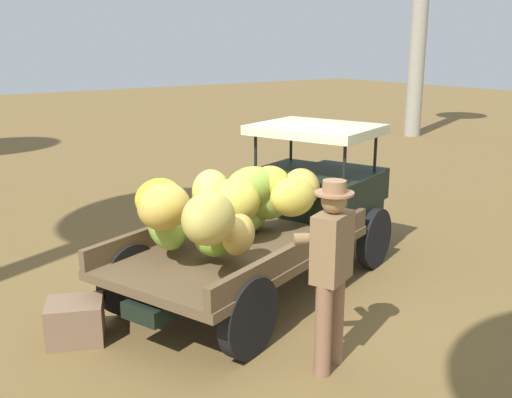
% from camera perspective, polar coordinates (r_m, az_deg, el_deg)
% --- Properties ---
extents(ground_plane, '(60.00, 60.00, 0.00)m').
position_cam_1_polar(ground_plane, '(6.85, -0.60, -9.92)').
color(ground_plane, brown).
extents(truck, '(4.66, 2.87, 1.83)m').
position_cam_1_polar(truck, '(7.05, 1.38, -0.94)').
color(truck, black).
rests_on(truck, ground).
extents(farmer, '(0.56, 0.52, 1.75)m').
position_cam_1_polar(farmer, '(5.22, 7.22, -6.29)').
color(farmer, '#8A6147').
rests_on(farmer, ground).
extents(wooden_crate, '(0.68, 0.64, 0.41)m').
position_cam_1_polar(wooden_crate, '(6.23, -16.99, -11.18)').
color(wooden_crate, '#81634A').
rests_on(wooden_crate, ground).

